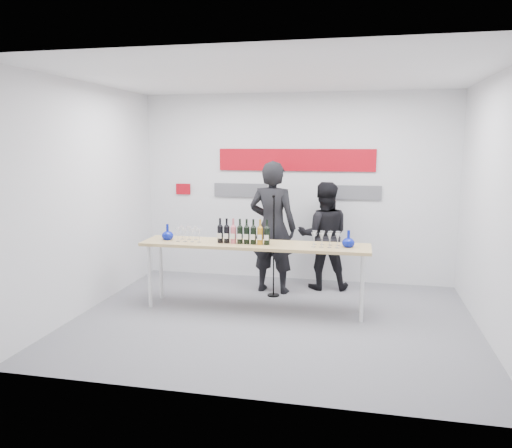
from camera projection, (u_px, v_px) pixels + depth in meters
name	position (u px, v px, depth m)	size (l,w,h in m)	color
ground	(273.00, 320.00, 6.33)	(5.00, 5.00, 0.00)	slate
back_wall	(296.00, 188.00, 8.02)	(5.00, 0.04, 3.00)	silver
signage	(292.00, 169.00, 7.95)	(3.38, 0.02, 0.79)	#A70713
tasting_table	(254.00, 248.00, 6.60)	(3.03, 0.63, 0.91)	tan
wine_bottles	(243.00, 231.00, 6.54)	(0.71, 0.08, 0.33)	black
decanter_left	(168.00, 232.00, 6.83)	(0.16, 0.16, 0.21)	#081696
decanter_right	(348.00, 239.00, 6.34)	(0.16, 0.16, 0.21)	#081696
glasses_left	(189.00, 234.00, 6.74)	(0.37, 0.23, 0.18)	silver
glasses_right	(326.00, 239.00, 6.39)	(0.37, 0.23, 0.18)	silver
presenter_left	(273.00, 227.00, 7.39)	(0.72, 0.47, 1.96)	black
presenter_right	(324.00, 236.00, 7.59)	(0.80, 0.62, 1.64)	black
mic_stand	(274.00, 266.00, 7.24)	(0.17, 0.17, 1.50)	black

